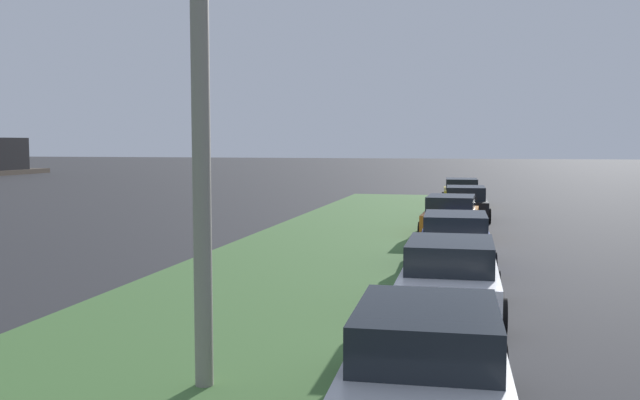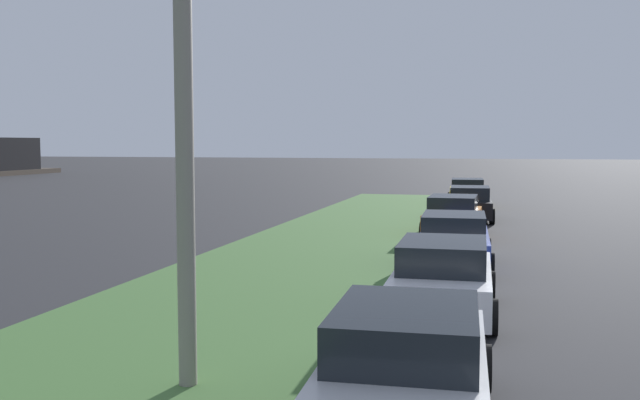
# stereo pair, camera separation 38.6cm
# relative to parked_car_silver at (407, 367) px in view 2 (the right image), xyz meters

# --- Properties ---
(grass_median) EXTENTS (60.00, 6.00, 0.12)m
(grass_median) POSITION_rel_parked_car_silver_xyz_m (5.63, 4.27, -0.66)
(grass_median) COLOR #477238
(grass_median) RESTS_ON ground
(parked_car_silver) EXTENTS (4.37, 2.15, 1.47)m
(parked_car_silver) POSITION_rel_parked_car_silver_xyz_m (0.00, 0.00, 0.00)
(parked_car_silver) COLOR #B2B5BA
(parked_car_silver) RESTS_ON ground
(parked_car_white) EXTENTS (4.33, 2.08, 1.47)m
(parked_car_white) POSITION_rel_parked_car_silver_xyz_m (5.58, -0.01, 0.00)
(parked_car_white) COLOR silver
(parked_car_white) RESTS_ON ground
(parked_car_blue) EXTENTS (4.37, 2.15, 1.47)m
(parked_car_blue) POSITION_rel_parked_car_silver_xyz_m (10.79, 0.08, 0.00)
(parked_car_blue) COLOR #23389E
(parked_car_blue) RESTS_ON ground
(parked_car_orange) EXTENTS (4.34, 2.10, 1.47)m
(parked_car_orange) POSITION_rel_parked_car_silver_xyz_m (17.22, 0.47, 0.00)
(parked_car_orange) COLOR orange
(parked_car_orange) RESTS_ON ground
(parked_car_black) EXTENTS (4.37, 2.16, 1.47)m
(parked_car_black) POSITION_rel_parked_car_silver_xyz_m (22.74, 0.10, 0.00)
(parked_car_black) COLOR black
(parked_car_black) RESTS_ON ground
(parked_car_yellow) EXTENTS (4.39, 2.20, 1.47)m
(parked_car_yellow) POSITION_rel_parked_car_silver_xyz_m (29.52, 0.47, 0.00)
(parked_car_yellow) COLOR gold
(parked_car_yellow) RESTS_ON ground
(streetlight) EXTENTS (0.50, 2.88, 7.50)m
(streetlight) POSITION_rel_parked_car_silver_xyz_m (0.44, 2.61, 3.67)
(streetlight) COLOR gray
(streetlight) RESTS_ON ground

